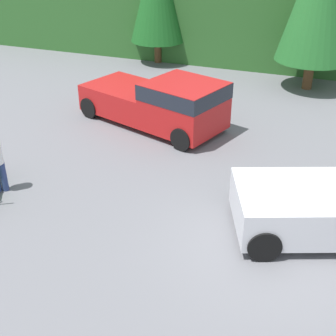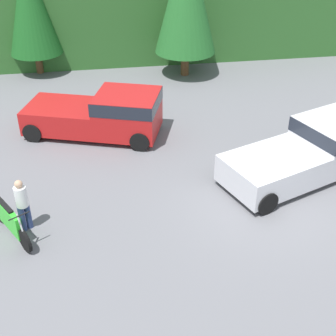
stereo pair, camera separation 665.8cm
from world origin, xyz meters
The scene contains 3 objects.
ground_plane centered at (0.00, 0.00, 0.00)m, with size 80.00×80.00×0.00m, color slate.
hillside_backdrop centered at (0.00, 16.00, 2.15)m, with size 44.00×6.00×4.29m.
pickup_truck_red centered at (-4.84, 5.47, 0.96)m, with size 5.73×3.79×1.82m.
Camera 1 is at (0.73, -8.87, 6.81)m, focal length 50.00 mm.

